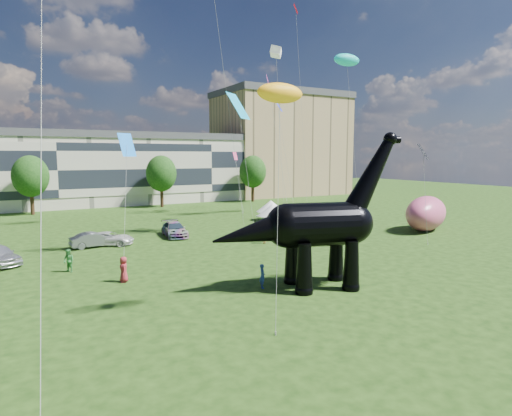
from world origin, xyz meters
TOP-DOWN VIEW (x-y plane):
  - ground at (0.00, 0.00)m, footprint 220.00×220.00m
  - terrace_row at (-8.00, 62.00)m, footprint 78.00×11.00m
  - apartment_block at (40.00, 65.00)m, footprint 28.00×18.00m
  - tree_mid_left at (-12.00, 53.00)m, footprint 5.20×5.20m
  - tree_mid_right at (8.00, 53.00)m, footprint 5.20×5.20m
  - tree_far_right at (26.00, 53.00)m, footprint 5.20×5.20m
  - dinosaur_sculpture at (3.35, 3.29)m, footprint 13.24×5.43m
  - car_grey at (-7.57, 23.95)m, footprint 4.59×2.01m
  - car_white at (-6.15, 24.12)m, footprint 5.28×4.07m
  - car_dark at (1.05, 25.47)m, footprint 2.79×5.61m
  - gazebo_near at (14.75, 27.23)m, footprint 4.77×4.77m
  - gazebo_far at (16.49, 30.49)m, footprint 5.15×5.15m
  - inflatable_pink at (28.33, 14.54)m, footprint 9.19×7.11m
  - visitors at (-1.96, 17.66)m, footprint 53.22×26.09m
  - kites at (13.31, 25.98)m, footprint 65.44×49.90m

SIDE VIEW (x-z plane):
  - ground at x=0.00m, z-range 0.00..0.00m
  - car_white at x=-6.15m, z-range 0.00..1.33m
  - car_grey at x=-7.57m, z-range 0.00..1.47m
  - car_dark at x=1.05m, z-range 0.00..1.57m
  - visitors at x=-1.96m, z-range -0.05..1.78m
  - gazebo_near at x=14.75m, z-range 0.54..3.22m
  - gazebo_far at x=16.49m, z-range 0.56..3.33m
  - inflatable_pink at x=28.33m, z-range 0.00..4.11m
  - dinosaur_sculpture at x=3.35m, z-range -1.33..9.52m
  - terrace_row at x=-8.00m, z-range 0.00..12.00m
  - tree_mid_left at x=-12.00m, z-range 1.57..11.01m
  - tree_mid_right at x=8.00m, z-range 1.57..11.01m
  - tree_far_right at x=26.00m, z-range 1.57..11.01m
  - apartment_block at x=40.00m, z-range 0.00..22.00m
  - kites at x=13.31m, z-range 11.64..39.72m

